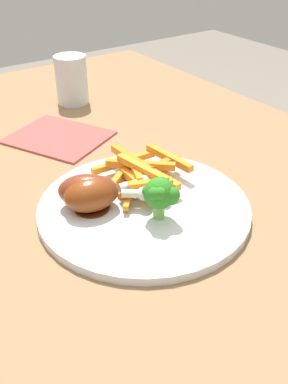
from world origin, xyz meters
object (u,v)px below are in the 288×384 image
Objects in this scene: dining_table at (131,230)px; chicken_drumstick_near at (94,193)px; broccoli_floret_front at (160,194)px; chicken_drumstick_far at (91,192)px; water_glass at (72,80)px; carrot_fries_pile at (142,171)px; dinner_plate at (144,208)px.

chicken_drumstick_near is at bearing 113.81° from dining_table.
chicken_drumstick_far is (0.08, 0.06, -0.01)m from broccoli_floret_front.
water_glass is at bearing -23.24° from chicken_drumstick_near.
water_glass is (0.38, -0.08, 0.02)m from carrot_fries_pile.
dining_table is 0.12m from dinner_plate.
dinner_plate is 0.08m from chicken_drumstick_far.
chicken_drumstick_near is 0.01m from chicken_drumstick_far.
dinner_plate is at bearing 147.76° from carrot_fries_pile.
chicken_drumstick_far is at bearing 98.28° from carrot_fries_pile.
water_glass is (0.39, -0.17, 0.02)m from chicken_drumstick_far.
chicken_drumstick_near is at bearing 156.76° from water_glass.
dining_table is 0.15m from chicken_drumstick_far.
carrot_fries_pile is at bearing 168.40° from water_glass.
broccoli_floret_front is at bearing -140.15° from chicken_drumstick_near.
broccoli_floret_front is 0.58× the size of water_glass.
chicken_drumstick_near is 1.28× the size of water_glass.
broccoli_floret_front is 0.51× the size of chicken_drumstick_far.
dinner_plate is at bearing 165.67° from water_glass.
chicken_drumstick_far is at bearing 156.33° from water_glass.
dining_table is at bearing 29.11° from carrot_fries_pile.
broccoli_floret_front is at bearing -141.41° from chicken_drumstick_far.
broccoli_floret_front reaches higher than dining_table.
water_glass is at bearing -23.67° from chicken_drumstick_far.
broccoli_floret_front is at bearing 177.97° from dinner_plate.
carrot_fries_pile is at bearing -32.24° from dinner_plate.
broccoli_floret_front is (-0.04, 0.00, 0.04)m from dinner_plate.
dining_table is 8.61× the size of carrot_fries_pile.
broccoli_floret_front is 0.09m from chicken_drumstick_near.
dining_table is 12.62× the size of water_glass.
dining_table is at bearing -69.44° from chicken_drumstick_far.
water_glass is (0.43, -0.11, 0.05)m from dinner_plate.
chicken_drumstick_far is at bearing 15.22° from chicken_drumstick_near.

